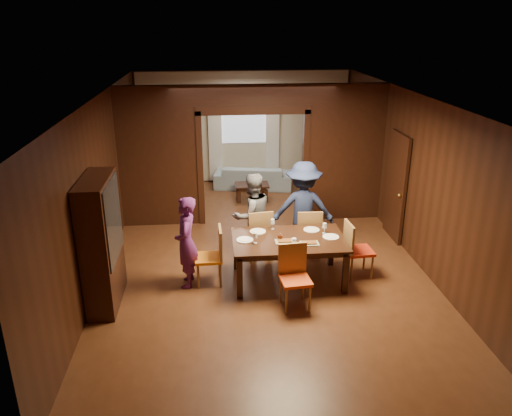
{
  "coord_description": "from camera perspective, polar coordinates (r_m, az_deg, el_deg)",
  "views": [
    {
      "loc": [
        -0.86,
        -8.41,
        4.12
      ],
      "look_at": [
        -0.12,
        -0.4,
        1.05
      ],
      "focal_mm": 35.0,
      "sensor_mm": 36.0,
      "label": 1
    }
  ],
  "objects": [
    {
      "name": "platter_a",
      "position": [
        8.01,
        3.29,
        -3.8
      ],
      "size": [
        0.3,
        0.2,
        0.04
      ],
      "primitive_type": "cube",
      "color": "gray",
      "rests_on": "dining_table"
    },
    {
      "name": "plate_left",
      "position": [
        8.08,
        -1.28,
        -3.66
      ],
      "size": [
        0.27,
        0.27,
        0.01
      ],
      "primitive_type": "cylinder",
      "color": "silver",
      "rests_on": "dining_table"
    },
    {
      "name": "person_grey",
      "position": [
        8.97,
        -0.46,
        -0.89
      ],
      "size": [
        0.95,
        0.86,
        1.58
      ],
      "primitive_type": "imported",
      "rotation": [
        0.0,
        0.0,
        3.56
      ],
      "color": "slate",
      "rests_on": "floor"
    },
    {
      "name": "chair_far_l",
      "position": [
        9.0,
        0.27,
        -2.93
      ],
      "size": [
        0.5,
        0.5,
        0.97
      ],
      "primitive_type": null,
      "rotation": [
        0.0,
        0.0,
        3.28
      ],
      "color": "red",
      "rests_on": "floor"
    },
    {
      "name": "chair_left",
      "position": [
        8.21,
        -5.45,
        -5.5
      ],
      "size": [
        0.45,
        0.45,
        0.97
      ],
      "primitive_type": null,
      "rotation": [
        0.0,
        0.0,
        -1.54
      ],
      "color": "orange",
      "rests_on": "floor"
    },
    {
      "name": "dining_table",
      "position": [
        8.31,
        3.71,
        -5.92
      ],
      "size": [
        1.84,
        1.14,
        0.76
      ],
      "primitive_type": "cube",
      "color": "black",
      "rests_on": "floor"
    },
    {
      "name": "curtain_left",
      "position": [
        13.13,
        -4.69,
        8.2
      ],
      "size": [
        0.35,
        0.06,
        2.4
      ],
      "primitive_type": "cube",
      "color": "white",
      "rests_on": "back_wall"
    },
    {
      "name": "chair_right",
      "position": [
        8.59,
        11.71,
        -4.62
      ],
      "size": [
        0.47,
        0.47,
        0.97
      ],
      "primitive_type": null,
      "rotation": [
        0.0,
        0.0,
        1.64
      ],
      "color": "red",
      "rests_on": "floor"
    },
    {
      "name": "tumbler",
      "position": [
        7.85,
        4.37,
        -3.94
      ],
      "size": [
        0.07,
        0.07,
        0.14
      ],
      "primitive_type": "cylinder",
      "color": "white",
      "rests_on": "dining_table"
    },
    {
      "name": "room_walls",
      "position": [
        10.66,
        -0.47,
        6.69
      ],
      "size": [
        5.52,
        9.01,
        2.9
      ],
      "color": "black",
      "rests_on": "floor"
    },
    {
      "name": "plate_far_r",
      "position": [
        8.5,
        6.36,
        -2.48
      ],
      "size": [
        0.27,
        0.27,
        0.01
      ],
      "primitive_type": "cylinder",
      "color": "silver",
      "rests_on": "dining_table"
    },
    {
      "name": "wineglass_far",
      "position": [
        8.47,
        1.9,
        -1.85
      ],
      "size": [
        0.08,
        0.08,
        0.18
      ],
      "primitive_type": null,
      "color": "white",
      "rests_on": "dining_table"
    },
    {
      "name": "sofa",
      "position": [
        12.89,
        -0.3,
        3.61
      ],
      "size": [
        2.08,
        1.1,
        0.58
      ],
      "primitive_type": "imported",
      "rotation": [
        0.0,
        0.0,
        2.97
      ],
      "color": "#95ADC3",
      "rests_on": "floor"
    },
    {
      "name": "curtain_right",
      "position": [
        13.22,
        1.89,
        8.36
      ],
      "size": [
        0.35,
        0.06,
        2.4
      ],
      "primitive_type": "cube",
      "color": "white",
      "rests_on": "back_wall"
    },
    {
      "name": "platter_b",
      "position": [
        7.98,
        6.12,
        -4.0
      ],
      "size": [
        0.3,
        0.2,
        0.04
      ],
      "primitive_type": "cube",
      "color": "gray",
      "rests_on": "dining_table"
    },
    {
      "name": "serving_bowl",
      "position": [
        8.21,
        4.71,
        -3.02
      ],
      "size": [
        0.37,
        0.37,
        0.09
      ],
      "primitive_type": "imported",
      "color": "black",
      "rests_on": "dining_table"
    },
    {
      "name": "plate_far_l",
      "position": [
        8.38,
        0.21,
        -2.69
      ],
      "size": [
        0.27,
        0.27,
        0.01
      ],
      "primitive_type": "cylinder",
      "color": "white",
      "rests_on": "dining_table"
    },
    {
      "name": "floor",
      "position": [
        9.4,
        0.53,
        -5.09
      ],
      "size": [
        9.0,
        9.0,
        0.0
      ],
      "primitive_type": "plane",
      "color": "#512B17",
      "rests_on": "ground"
    },
    {
      "name": "plate_near",
      "position": [
        7.8,
        4.23,
        -4.64
      ],
      "size": [
        0.27,
        0.27,
        0.01
      ],
      "primitive_type": "cylinder",
      "color": "white",
      "rests_on": "dining_table"
    },
    {
      "name": "person_navy",
      "position": [
        9.1,
        5.39,
        -0.06
      ],
      "size": [
        1.21,
        0.79,
        1.76
      ],
      "primitive_type": "imported",
      "rotation": [
        0.0,
        0.0,
        3.02
      ],
      "color": "#1B2343",
      "rests_on": "floor"
    },
    {
      "name": "door_right",
      "position": [
        10.07,
        15.73,
        2.35
      ],
      "size": [
        0.06,
        0.9,
        2.1
      ],
      "primitive_type": "cube",
      "color": "black",
      "rests_on": "floor"
    },
    {
      "name": "coffee_table",
      "position": [
        12.0,
        -0.48,
        1.84
      ],
      "size": [
        0.8,
        0.5,
        0.4
      ],
      "primitive_type": "cube",
      "color": "black",
      "rests_on": "floor"
    },
    {
      "name": "plate_right",
      "position": [
        8.27,
        8.55,
        -3.27
      ],
      "size": [
        0.27,
        0.27,
        0.01
      ],
      "primitive_type": "cylinder",
      "color": "white",
      "rests_on": "dining_table"
    },
    {
      "name": "wineglass_left",
      "position": [
        7.93,
        -0.1,
        -3.46
      ],
      "size": [
        0.08,
        0.08,
        0.18
      ],
      "primitive_type": null,
      "color": "silver",
      "rests_on": "dining_table"
    },
    {
      "name": "condiment_jar",
      "position": [
        8.07,
        2.79,
        -3.31
      ],
      "size": [
        0.08,
        0.08,
        0.11
      ],
      "primitive_type": null,
      "color": "#512512",
      "rests_on": "dining_table"
    },
    {
      "name": "window_far",
      "position": [
        13.1,
        -1.42,
        10.25
      ],
      "size": [
        1.2,
        0.03,
        1.3
      ],
      "primitive_type": "cube",
      "color": "silver",
      "rests_on": "back_wall"
    },
    {
      "name": "chair_far_r",
      "position": [
        9.07,
        5.93,
        -2.86
      ],
      "size": [
        0.46,
        0.46,
        0.97
      ],
      "primitive_type": null,
      "rotation": [
        0.0,
        0.0,
        3.11
      ],
      "color": "orange",
      "rests_on": "floor"
    },
    {
      "name": "person_purple",
      "position": [
        8.08,
        -7.97,
        -3.9
      ],
      "size": [
        0.39,
        0.57,
        1.52
      ],
      "primitive_type": "imported",
      "rotation": [
        0.0,
        0.0,
        -1.61
      ],
      "color": "#5A2060",
      "rests_on": "floor"
    },
    {
      "name": "wineglass_right",
      "position": [
        8.37,
        7.83,
        -2.3
      ],
      "size": [
        0.08,
        0.08,
        0.18
      ],
      "primitive_type": null,
      "color": "silver",
      "rests_on": "dining_table"
    },
    {
      "name": "chair_near",
      "position": [
        7.54,
        4.53,
        -8.0
      ],
      "size": [
        0.48,
        0.48,
        0.97
      ],
      "primitive_type": null,
      "rotation": [
        0.0,
        0.0,
        0.1
      ],
      "color": "#E64715",
      "rests_on": "floor"
    },
    {
      "name": "ceiling",
      "position": [
        8.54,
        0.59,
        12.68
      ],
      "size": [
        5.5,
        9.0,
        0.02
      ],
      "primitive_type": "cube",
      "color": "silver",
      "rests_on": "room_walls"
    },
    {
      "name": "hutch",
      "position": [
        7.76,
        -17.24,
        -3.81
      ],
      "size": [
        0.4,
        1.2,
        2.0
      ],
      "primitive_type": "cube",
      "color": "black",
      "rests_on": "floor"
    }
  ]
}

